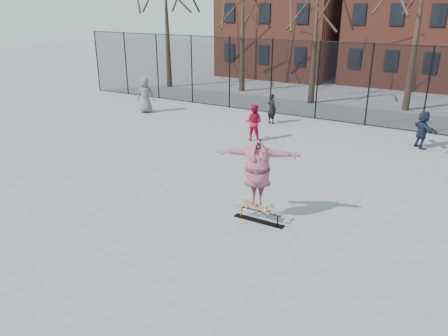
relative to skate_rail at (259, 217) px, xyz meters
The scene contains 9 objects.
ground 1.61m from the skate_rail, 135.17° to the right, with size 100.00×100.00×0.00m, color slate.
skate_rail is the anchor object (origin of this frame).
skateboard 0.27m from the skate_rail, behind, with size 0.94×0.22×0.11m, color #9F723F, non-canonical shape.
skater 1.24m from the skate_rail, behind, with size 2.26×0.62×1.84m, color #7A3E9B.
bystander_grey 14.07m from the skate_rail, 142.71° to the left, with size 0.94×0.61×1.92m, color #5D5D62.
bystander_black 10.72m from the skate_rail, 112.76° to the left, with size 0.55×0.36×1.52m, color black.
bystander_red 7.77m from the skate_rail, 118.00° to the left, with size 0.79×0.62×1.63m, color #AB0F2B.
bystander_navy 9.89m from the skate_rail, 72.57° to the left, with size 1.48×0.47×1.60m, color #1A1F34.
fence 12.08m from the skate_rail, 95.54° to the left, with size 34.03×0.07×4.00m.
Camera 1 is at (5.83, -8.82, 5.78)m, focal length 35.00 mm.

